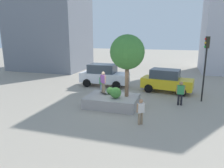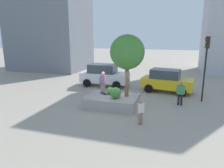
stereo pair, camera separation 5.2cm
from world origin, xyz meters
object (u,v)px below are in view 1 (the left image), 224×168
at_px(plaza_tree, 127,52).
at_px(taxi_cab, 166,81).
at_px(skateboard, 103,93).
at_px(pedestrian_crossing, 141,110).
at_px(passerby_with_bag, 181,92).
at_px(planter_ledge, 112,101).
at_px(skateboarder, 103,81).
at_px(police_car, 104,75).
at_px(bystander_watching, 101,82).
at_px(traffic_light_corner, 206,58).

height_order(plaza_tree, taxi_cab, plaza_tree).
relative_size(skateboard, pedestrian_crossing, 0.48).
distance_m(plaza_tree, passerby_with_bag, 4.87).
distance_m(planter_ledge, skateboard, 0.98).
relative_size(skateboarder, police_car, 0.34).
xyz_separation_m(plaza_tree, pedestrian_crossing, (1.49, -2.86, -3.00)).
distance_m(plaza_tree, skateboarder, 2.79).
bearing_deg(skateboard, bystander_watching, 112.70).
height_order(plaza_tree, police_car, plaza_tree).
distance_m(skateboard, police_car, 5.54).
relative_size(skateboard, passerby_with_bag, 0.41).
xyz_separation_m(plaza_tree, skateboarder, (-1.81, 0.10, -2.13)).
bearing_deg(bystander_watching, planter_ledge, -58.43).
relative_size(bystander_watching, pedestrian_crossing, 1.03).
bearing_deg(skateboarder, plaza_tree, -3.26).
height_order(skateboarder, traffic_light_corner, traffic_light_corner).
relative_size(taxi_cab, passerby_with_bag, 2.61).
height_order(skateboard, police_car, police_car).
xyz_separation_m(skateboard, skateboarder, (0.00, 0.00, 0.95)).
relative_size(planter_ledge, traffic_light_corner, 0.75).
bearing_deg(planter_ledge, bystander_watching, 121.57).
relative_size(police_car, bystander_watching, 3.00).
xyz_separation_m(plaza_tree, skateboard, (-1.81, 0.10, -3.08)).
xyz_separation_m(skateboard, passerby_with_bag, (5.52, 1.25, 0.23)).
xyz_separation_m(skateboard, pedestrian_crossing, (3.30, -2.96, 0.09)).
distance_m(taxi_cab, pedestrian_crossing, 7.77).
xyz_separation_m(planter_ledge, pedestrian_crossing, (2.51, -2.58, 0.52)).
distance_m(skateboarder, police_car, 5.57).
bearing_deg(police_car, plaza_tree, -56.16).
bearing_deg(plaza_tree, pedestrian_crossing, -62.42).
relative_size(planter_ledge, passerby_with_bag, 2.07).
xyz_separation_m(police_car, passerby_with_bag, (7.29, -3.99, -0.09)).
bearing_deg(planter_ledge, plaza_tree, 15.49).
bearing_deg(skateboard, police_car, 108.71).
bearing_deg(passerby_with_bag, planter_ledge, -160.91).
xyz_separation_m(bystander_watching, passerby_with_bag, (6.71, -1.59, 0.11)).
height_order(planter_ledge, taxi_cab, taxi_cab).
xyz_separation_m(plaza_tree, passerby_with_bag, (3.71, 1.35, -2.85)).
height_order(traffic_light_corner, passerby_with_bag, traffic_light_corner).
xyz_separation_m(traffic_light_corner, bystander_watching, (-8.34, 0.16, -2.43)).
bearing_deg(planter_ledge, traffic_light_corner, 25.73).
bearing_deg(skateboarder, bystander_watching, 112.70).
relative_size(skateboard, police_car, 0.15).
bearing_deg(skateboard, traffic_light_corner, 20.54).
bearing_deg(skateboarder, traffic_light_corner, 20.54).
distance_m(skateboard, skateboarder, 0.95).
bearing_deg(plaza_tree, traffic_light_corner, 27.51).
distance_m(bystander_watching, passerby_with_bag, 6.89).
bearing_deg(plaza_tree, skateboarder, 176.74).
bearing_deg(pedestrian_crossing, skateboarder, 138.08).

